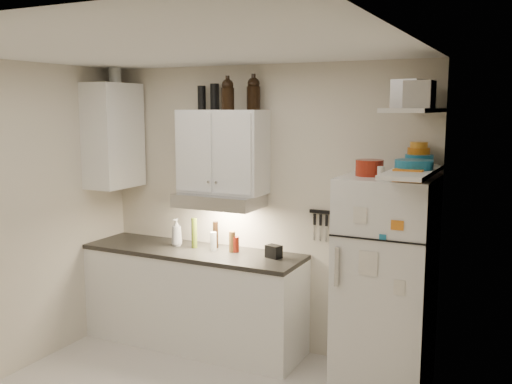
% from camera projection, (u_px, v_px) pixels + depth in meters
% --- Properties ---
extents(ceiling, '(3.20, 3.00, 0.02)m').
position_uv_depth(ceiling, '(161.00, 47.00, 3.71)').
color(ceiling, white).
rests_on(ceiling, ground).
extents(back_wall, '(3.20, 0.02, 2.60)m').
position_uv_depth(back_wall, '(261.00, 208.00, 5.25)').
color(back_wall, beige).
rests_on(back_wall, ground).
extents(left_wall, '(0.02, 3.00, 2.60)m').
position_uv_depth(left_wall, '(1.00, 222.00, 4.61)').
color(left_wall, beige).
rests_on(left_wall, ground).
extents(right_wall, '(0.02, 3.00, 2.60)m').
position_uv_depth(right_wall, '(402.00, 273.00, 3.20)').
color(right_wall, beige).
rests_on(right_wall, ground).
extents(base_cabinet, '(2.10, 0.60, 0.88)m').
position_uv_depth(base_cabinet, '(194.00, 299.00, 5.34)').
color(base_cabinet, white).
rests_on(base_cabinet, floor).
extents(countertop, '(2.10, 0.62, 0.04)m').
position_uv_depth(countertop, '(193.00, 252.00, 5.27)').
color(countertop, '#272521').
rests_on(countertop, base_cabinet).
extents(upper_cabinet, '(0.80, 0.33, 0.75)m').
position_uv_depth(upper_cabinet, '(223.00, 152.00, 5.15)').
color(upper_cabinet, white).
rests_on(upper_cabinet, back_wall).
extents(side_cabinet, '(0.33, 0.55, 1.00)m').
position_uv_depth(side_cabinet, '(113.00, 136.00, 5.50)').
color(side_cabinet, white).
rests_on(side_cabinet, left_wall).
extents(range_hood, '(0.76, 0.46, 0.12)m').
position_uv_depth(range_hood, '(220.00, 200.00, 5.15)').
color(range_hood, silver).
rests_on(range_hood, back_wall).
extents(fridge, '(0.70, 0.68, 1.70)m').
position_uv_depth(fridge, '(385.00, 284.00, 4.46)').
color(fridge, white).
rests_on(fridge, floor).
extents(shelf_hi, '(0.30, 0.95, 0.03)m').
position_uv_depth(shelf_hi, '(415.00, 110.00, 4.05)').
color(shelf_hi, white).
rests_on(shelf_hi, right_wall).
extents(shelf_lo, '(0.30, 0.95, 0.03)m').
position_uv_depth(shelf_lo, '(412.00, 172.00, 4.12)').
color(shelf_lo, white).
rests_on(shelf_lo, right_wall).
extents(knife_strip, '(0.42, 0.02, 0.03)m').
position_uv_depth(knife_strip, '(333.00, 213.00, 4.92)').
color(knife_strip, black).
rests_on(knife_strip, back_wall).
extents(dutch_oven, '(0.24, 0.24, 0.12)m').
position_uv_depth(dutch_oven, '(369.00, 168.00, 4.37)').
color(dutch_oven, maroon).
rests_on(dutch_oven, fridge).
extents(book_stack, '(0.21, 0.26, 0.09)m').
position_uv_depth(book_stack, '(410.00, 174.00, 4.11)').
color(book_stack, orange).
rests_on(book_stack, fridge).
extents(spice_jar, '(0.07, 0.07, 0.09)m').
position_uv_depth(spice_jar, '(381.00, 172.00, 4.22)').
color(spice_jar, silver).
rests_on(spice_jar, fridge).
extents(stock_pot, '(0.30, 0.30, 0.17)m').
position_uv_depth(stock_pot, '(416.00, 97.00, 4.28)').
color(stock_pot, silver).
rests_on(stock_pot, shelf_hi).
extents(tin_a, '(0.25, 0.23, 0.20)m').
position_uv_depth(tin_a, '(409.00, 94.00, 4.04)').
color(tin_a, '#AAAAAD').
rests_on(tin_a, shelf_hi).
extents(tin_b, '(0.19, 0.19, 0.18)m').
position_uv_depth(tin_b, '(420.00, 94.00, 3.75)').
color(tin_b, '#AAAAAD').
rests_on(tin_b, shelf_hi).
extents(bowl_teal, '(0.21, 0.21, 0.09)m').
position_uv_depth(bowl_teal, '(419.00, 160.00, 4.39)').
color(bowl_teal, '#1A6B92').
rests_on(bowl_teal, shelf_lo).
extents(bowl_orange, '(0.17, 0.17, 0.05)m').
position_uv_depth(bowl_orange, '(419.00, 151.00, 4.42)').
color(bowl_orange, '#BD6211').
rests_on(bowl_orange, bowl_teal).
extents(bowl_yellow, '(0.13, 0.13, 0.04)m').
position_uv_depth(bowl_yellow, '(419.00, 145.00, 4.41)').
color(bowl_yellow, orange).
rests_on(bowl_yellow, bowl_orange).
extents(plates, '(0.35, 0.35, 0.07)m').
position_uv_depth(plates, '(414.00, 164.00, 4.14)').
color(plates, '#1A6B92').
rests_on(plates, shelf_lo).
extents(growler_a, '(0.14, 0.14, 0.27)m').
position_uv_depth(growler_a, '(228.00, 94.00, 4.96)').
color(growler_a, black).
rests_on(growler_a, upper_cabinet).
extents(growler_b, '(0.13, 0.13, 0.29)m').
position_uv_depth(growler_b, '(254.00, 93.00, 5.00)').
color(growler_b, black).
rests_on(growler_b, upper_cabinet).
extents(thermos_a, '(0.10, 0.10, 0.23)m').
position_uv_depth(thermos_a, '(215.00, 97.00, 5.20)').
color(thermos_a, black).
rests_on(thermos_a, upper_cabinet).
extents(thermos_b, '(0.10, 0.10, 0.22)m').
position_uv_depth(thermos_b, '(202.00, 98.00, 5.24)').
color(thermos_b, black).
rests_on(thermos_b, upper_cabinet).
extents(side_jar, '(0.16, 0.16, 0.16)m').
position_uv_depth(side_jar, '(115.00, 75.00, 5.49)').
color(side_jar, silver).
rests_on(side_jar, side_cabinet).
extents(soap_bottle, '(0.13, 0.13, 0.29)m').
position_uv_depth(soap_bottle, '(177.00, 231.00, 5.39)').
color(soap_bottle, white).
rests_on(soap_bottle, countertop).
extents(pepper_mill, '(0.06, 0.06, 0.19)m').
position_uv_depth(pepper_mill, '(232.00, 242.00, 5.16)').
color(pepper_mill, brown).
rests_on(pepper_mill, countertop).
extents(oil_bottle, '(0.07, 0.07, 0.28)m').
position_uv_depth(oil_bottle, '(194.00, 233.00, 5.31)').
color(oil_bottle, '#526419').
rests_on(oil_bottle, countertop).
extents(vinegar_bottle, '(0.06, 0.06, 0.25)m').
position_uv_depth(vinegar_bottle, '(216.00, 235.00, 5.32)').
color(vinegar_bottle, black).
rests_on(vinegar_bottle, countertop).
extents(clear_bottle, '(0.06, 0.06, 0.17)m').
position_uv_depth(clear_bottle, '(213.00, 241.00, 5.21)').
color(clear_bottle, silver).
rests_on(clear_bottle, countertop).
extents(red_jar, '(0.08, 0.08, 0.14)m').
position_uv_depth(red_jar, '(235.00, 244.00, 5.17)').
color(red_jar, maroon).
rests_on(red_jar, countertop).
extents(caddy, '(0.15, 0.13, 0.11)m').
position_uv_depth(caddy, '(274.00, 252.00, 4.97)').
color(caddy, black).
rests_on(caddy, countertop).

